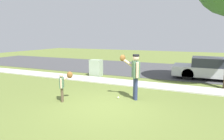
# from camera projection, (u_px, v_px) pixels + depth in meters

# --- Properties ---
(ground_plane) EXTENTS (48.00, 48.00, 0.00)m
(ground_plane) POSITION_uv_depth(u_px,v_px,m) (135.00, 85.00, 9.98)
(ground_plane) COLOR olive
(sidewalk_strip) EXTENTS (36.00, 1.20, 0.06)m
(sidewalk_strip) POSITION_uv_depth(u_px,v_px,m) (136.00, 84.00, 10.07)
(sidewalk_strip) COLOR beige
(sidewalk_strip) RESTS_ON ground
(road_surface) EXTENTS (36.00, 6.80, 0.02)m
(road_surface) POSITION_uv_depth(u_px,v_px,m) (155.00, 69.00, 14.58)
(road_surface) COLOR #424244
(road_surface) RESTS_ON ground
(person_adult) EXTENTS (0.87, 0.55, 1.76)m
(person_adult) POSITION_uv_depth(u_px,v_px,m) (135.00, 72.00, 7.50)
(person_adult) COLOR navy
(person_adult) RESTS_ON ground
(person_child) EXTENTS (0.43, 0.57, 1.12)m
(person_child) POSITION_uv_depth(u_px,v_px,m) (64.00, 83.00, 7.32)
(person_child) COLOR brown
(person_child) RESTS_ON ground
(baseball) EXTENTS (0.07, 0.07, 0.07)m
(baseball) POSITION_uv_depth(u_px,v_px,m) (118.00, 98.00, 7.77)
(baseball) COLOR white
(baseball) RESTS_ON ground
(utility_cabinet) EXTENTS (0.72, 0.50, 1.02)m
(utility_cabinet) POSITION_uv_depth(u_px,v_px,m) (96.00, 68.00, 12.07)
(utility_cabinet) COLOR #9EB293
(utility_cabinet) RESTS_ON ground
(parked_sedan_silver) EXTENTS (4.60, 1.80, 1.23)m
(parked_sedan_silver) POSITION_uv_depth(u_px,v_px,m) (216.00, 69.00, 11.09)
(parked_sedan_silver) COLOR silver
(parked_sedan_silver) RESTS_ON road_surface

